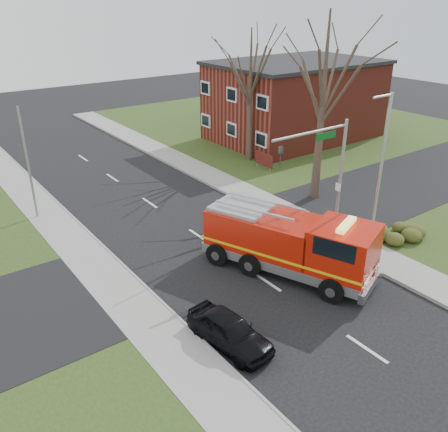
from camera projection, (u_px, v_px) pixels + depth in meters
ground at (267, 282)px, 23.10m from camera, size 120.00×120.00×0.00m
sidewalk_right at (351, 245)px, 26.39m from camera, size 2.40×80.00×0.15m
sidewalk_left at (155, 329)px, 19.74m from camera, size 2.40×80.00×0.15m
cross_street_right at (445, 168)px, 38.00m from camera, size 30.00×8.00×0.15m
brick_building at (295, 100)px, 44.88m from camera, size 15.40×10.40×7.25m
health_center_sign at (264, 160)px, 37.48m from camera, size 0.12×2.00×1.40m
hedge_corner at (398, 230)px, 26.95m from camera, size 2.80×2.00×0.90m
bare_tree_near at (324, 89)px, 29.44m from camera, size 6.00×6.00×12.00m
bare_tree_far at (250, 82)px, 37.20m from camera, size 5.25×5.25×10.50m
traffic_signal_mast at (326, 162)px, 24.99m from camera, size 5.29×0.18×6.80m
streetlight_pole at (380, 168)px, 24.64m from camera, size 1.48×0.16×8.40m
utility_pole_far at (28, 165)px, 28.19m from camera, size 0.14×0.14×7.00m
fire_engine at (291, 244)px, 23.39m from camera, size 5.74×8.88×3.39m
parked_car_maroon at (229, 331)px, 18.71m from camera, size 2.07×4.10×1.34m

